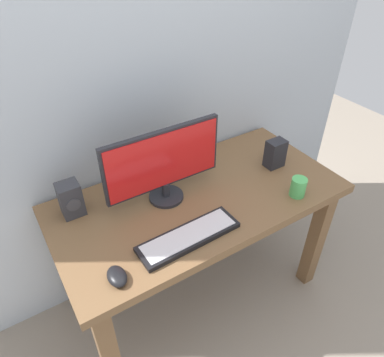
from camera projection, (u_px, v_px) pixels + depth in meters
name	position (u px, v px, depth m)	size (l,w,h in m)	color
ground_plane	(198.00, 292.00, 2.16)	(6.00, 6.00, 0.00)	gray
wall_back	(152.00, 13.00, 1.51)	(2.71, 0.04, 3.00)	#B2BCC6
desk	(199.00, 215.00, 1.77)	(1.39, 0.69, 0.76)	brown
monitor	(164.00, 163.00, 1.58)	(0.56, 0.16, 0.36)	#232328
keyboard_primary	(189.00, 237.00, 1.47)	(0.45, 0.15, 0.02)	black
mouse	(117.00, 276.00, 1.31)	(0.07, 0.10, 0.04)	black
speaker_right	(275.00, 153.00, 1.85)	(0.10, 0.07, 0.15)	#232328
speaker_left	(71.00, 199.00, 1.56)	(0.09, 0.09, 0.16)	#333338
coffee_mug	(298.00, 187.00, 1.67)	(0.07, 0.07, 0.10)	#4CB259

